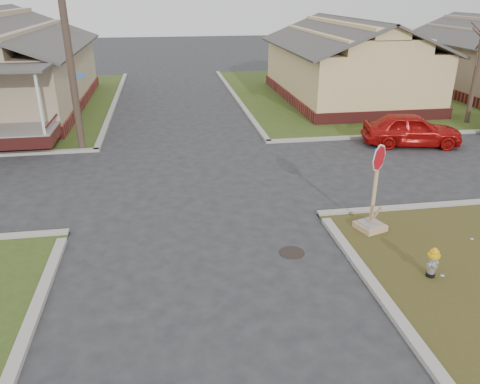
{
  "coord_description": "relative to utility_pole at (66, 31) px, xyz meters",
  "views": [
    {
      "loc": [
        -0.72,
        -10.34,
        6.07
      ],
      "look_at": [
        1.12,
        1.0,
        1.1
      ],
      "focal_mm": 35.0,
      "sensor_mm": 36.0,
      "label": 1
    }
  ],
  "objects": [
    {
      "name": "ground",
      "position": [
        4.2,
        -8.9,
        -4.66
      ],
      "size": [
        120.0,
        120.0,
        0.0
      ],
      "primitive_type": "plane",
      "color": "#28282A",
      "rests_on": "ground"
    },
    {
      "name": "curbs",
      "position": [
        4.2,
        -3.9,
        -4.66
      ],
      "size": [
        80.0,
        40.0,
        0.12
      ],
      "primitive_type": null,
      "color": "#A59F95",
      "rests_on": "ground"
    },
    {
      "name": "manhole",
      "position": [
        6.4,
        -9.4,
        -4.66
      ],
      "size": [
        0.64,
        0.64,
        0.01
      ],
      "primitive_type": "cylinder",
      "color": "black",
      "rests_on": "ground"
    },
    {
      "name": "side_house_yellow",
      "position": [
        14.2,
        7.6,
        -2.47
      ],
      "size": [
        7.6,
        11.6,
        4.7
      ],
      "color": "maroon",
      "rests_on": "ground"
    },
    {
      "name": "utility_pole",
      "position": [
        0.0,
        0.0,
        0.0
      ],
      "size": [
        1.8,
        0.28,
        9.0
      ],
      "color": "#3C2D23",
      "rests_on": "ground"
    },
    {
      "name": "tree_mid_right",
      "position": [
        18.2,
        1.3,
        -2.51
      ],
      "size": [
        0.22,
        0.22,
        4.2
      ],
      "primitive_type": "cylinder",
      "color": "#3C2D23",
      "rests_on": "verge_far_right"
    },
    {
      "name": "fire_hydrant",
      "position": [
        9.24,
        -10.99,
        -4.21
      ],
      "size": [
        0.28,
        0.28,
        0.74
      ],
      "rotation": [
        0.0,
        0.0,
        0.35
      ],
      "color": "black",
      "rests_on": "ground"
    },
    {
      "name": "stop_sign",
      "position": [
        8.82,
        -8.6,
        -4.09
      ],
      "size": [
        0.69,
        0.68,
        2.44
      ],
      "rotation": [
        0.0,
        0.0,
        0.32
      ],
      "color": "tan",
      "rests_on": "ground"
    },
    {
      "name": "red_sedan",
      "position": [
        13.67,
        -1.56,
        -3.98
      ],
      "size": [
        4.26,
        2.4,
        1.37
      ],
      "primitive_type": "imported",
      "rotation": [
        0.0,
        0.0,
        1.36
      ],
      "color": "#AC0E0C",
      "rests_on": "ground"
    }
  ]
}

